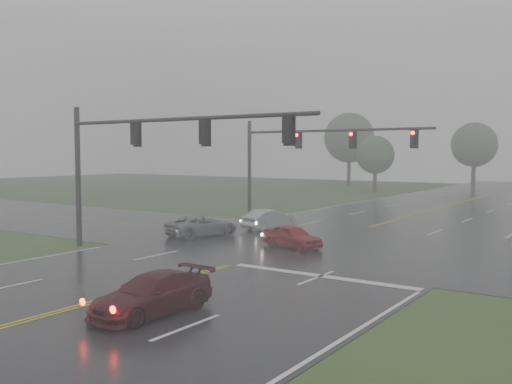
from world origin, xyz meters
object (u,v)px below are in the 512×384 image
Objects in this scene: car_grey at (202,236)px; signal_gantry_near at (139,148)px; signal_gantry_far at (301,149)px; sedan_maroon at (152,315)px; sedan_red at (292,248)px; sedan_silver at (269,229)px.

car_grey is 0.31× the size of signal_gantry_near.
car_grey is 0.31× the size of signal_gantry_far.
sedan_maroon is 25.78m from signal_gantry_far.
signal_gantry_far is (-5.54, 10.48, 5.37)m from sedan_red.
sedan_silver reaches higher than sedan_red.
sedan_red is at bearing -62.16° from signal_gantry_far.
signal_gantry_near reaches higher than car_grey.
sedan_silver is at bearing 57.80° from sedan_red.
sedan_silver is 5.18m from car_grey.
car_grey is 11.27m from signal_gantry_far.
car_grey is (-6.80, 0.65, 0.00)m from sedan_red.
sedan_silver is 12.65m from signal_gantry_near.
car_grey reaches higher than sedan_red.
sedan_silver is at bearing -93.18° from car_grey.
sedan_maroon is at bearing 140.69° from car_grey.
sedan_maroon is 20.42m from sedan_silver.
signal_gantry_far is at bearing 112.06° from sedan_maroon.
car_grey is 8.59m from signal_gantry_near.
sedan_red is 0.90× the size of sedan_silver.
signal_gantry_near is 1.02× the size of signal_gantry_far.
signal_gantry_near is at bearing 152.70° from sedan_red.
signal_gantry_near reaches higher than sedan_maroon.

